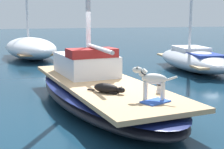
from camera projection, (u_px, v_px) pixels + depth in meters
The scene contains 9 objects.
ground_plane at pixel (100, 105), 8.84m from camera, with size 120.00×120.00×0.00m, color #143347.
sailboat_main at pixel (100, 93), 8.78m from camera, with size 3.20×7.44×0.66m.
cabin_house at pixel (86, 63), 9.67m from camera, with size 1.60×2.34×0.84m.
dog_white at pixel (152, 80), 6.70m from camera, with size 0.81×0.62×0.70m.
dog_black at pixel (107, 88), 7.36m from camera, with size 0.74×0.72×0.22m.
deck_winch at pixel (160, 89), 7.35m from camera, with size 0.16×0.16×0.21m.
deck_towel at pixel (155, 102), 6.56m from camera, with size 0.56×0.36×0.03m, color blue.
moored_boat_far_astern at pixel (31, 48), 18.63m from camera, with size 3.31×6.04×6.51m.
moored_boat_starboard_side at pixel (194, 59), 14.61m from camera, with size 3.12×5.93×6.95m.
Camera 1 is at (-2.38, -8.23, 2.36)m, focal length 52.31 mm.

